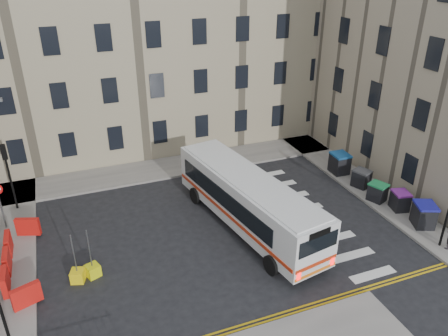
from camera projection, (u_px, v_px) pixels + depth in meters
ground at (246, 226)px, 24.56m from camera, size 120.00×120.00×0.00m
pavement_north at (114, 177)px, 29.74m from camera, size 36.00×3.20×0.15m
pavement_east at (339, 169)px, 30.79m from camera, size 2.40×26.00×0.15m
terrace_north at (72, 32)px, 31.35m from camera, size 38.30×10.80×17.20m
traffic_light_nw at (7, 167)px, 24.79m from camera, size 0.28×0.22×4.10m
roadworks_barriers at (15, 260)px, 20.83m from camera, size 1.66×6.26×1.00m
bus at (247, 199)px, 23.76m from camera, size 4.45×11.44×3.04m
wheelie_bin_a at (424, 215)px, 24.06m from camera, size 1.45×1.54×1.35m
wheelie_bin_b at (400, 201)px, 25.63m from camera, size 1.12×1.21×1.14m
wheelie_bin_c at (377, 192)px, 26.56m from camera, size 1.20×1.27×1.12m
wheelie_bin_d at (361, 178)px, 28.12m from camera, size 1.22×1.30×1.15m
wheelie_bin_e at (340, 163)px, 29.85m from camera, size 1.16×1.32×1.40m
bollard_yellow at (78, 276)px, 20.34m from camera, size 0.76×0.76×0.60m
bollard_chevron at (93, 271)px, 20.66m from camera, size 0.77×0.77×0.60m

